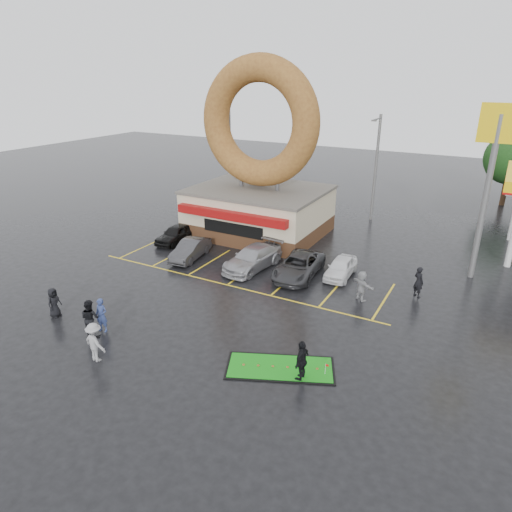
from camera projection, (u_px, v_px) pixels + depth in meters
The scene contains 20 objects.
ground at pixel (195, 308), 25.31m from camera, with size 120.00×120.00×0.00m, color black.
donut_shop at pixel (259, 179), 35.51m from camera, with size 10.20×8.70×13.50m.
shell_sign at pixel (493, 161), 26.48m from camera, with size 2.20×0.36×10.60m.
streetlight_left at pixel (230, 154), 44.17m from camera, with size 0.40×2.21×9.00m.
streetlight_mid at pixel (376, 166), 38.72m from camera, with size 0.40×2.21×9.00m.
tree_far_d at pixel (511, 159), 43.34m from camera, with size 4.90×4.90×7.00m.
car_black at pixel (176, 234), 34.92m from camera, with size 1.58×3.92×1.33m, color black.
car_dgrey at pixel (190, 250), 31.84m from camera, with size 1.40×4.01×1.32m, color #313134.
car_silver at pixel (253, 258), 30.21m from camera, with size 2.04×5.02×1.46m, color #9B9B9F.
car_grey at pixel (299, 266), 29.07m from camera, with size 2.30×4.99×1.39m, color #313234.
car_white at pixel (341, 267), 29.04m from camera, with size 1.46×3.63×1.24m, color white.
person_blue at pixel (102, 315), 22.77m from camera, with size 0.65×0.43×1.78m, color navy.
person_blackjkt at pixel (90, 318), 22.35m from camera, with size 0.94×0.74×1.94m, color black.
person_hoodie at pixel (95, 342), 20.40m from camera, with size 1.22×0.70×1.88m, color gray.
person_bystander at pixel (54, 302), 24.19m from camera, with size 0.80×0.52×1.64m, color black.
person_cameraman at pixel (302, 361), 19.08m from camera, with size 1.11×0.46×1.89m, color black.
person_walker_near at pixel (362, 286), 25.94m from camera, with size 1.65×0.52×1.78m, color #969699.
person_walker_far at pixel (419, 282), 26.30m from camera, with size 0.68×0.45×1.86m, color black.
dumpster at pixel (198, 214), 39.77m from camera, with size 1.80×1.20×1.30m, color #184022.
putting_green at pixel (280, 368), 20.15m from camera, with size 5.19×3.79×0.60m.
Camera 1 is at (13.78, -17.96, 12.16)m, focal length 32.00 mm.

